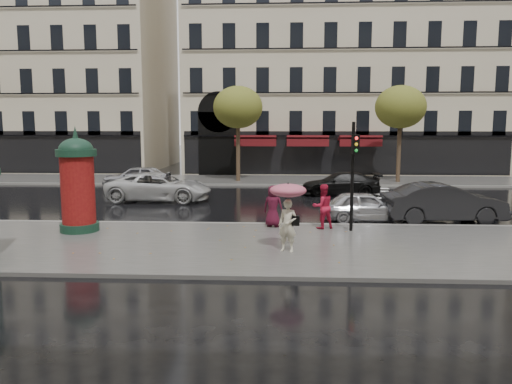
# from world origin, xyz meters

# --- Properties ---
(ground) EXTENTS (160.00, 160.00, 0.00)m
(ground) POSITION_xyz_m (0.00, 0.00, 0.00)
(ground) COLOR black
(ground) RESTS_ON ground
(near_sidewalk) EXTENTS (90.00, 7.00, 0.12)m
(near_sidewalk) POSITION_xyz_m (0.00, -0.50, 0.06)
(near_sidewalk) COLOR #474744
(near_sidewalk) RESTS_ON ground
(far_sidewalk) EXTENTS (90.00, 6.00, 0.12)m
(far_sidewalk) POSITION_xyz_m (0.00, 19.00, 0.06)
(far_sidewalk) COLOR #474744
(far_sidewalk) RESTS_ON ground
(near_kerb) EXTENTS (90.00, 0.25, 0.14)m
(near_kerb) POSITION_xyz_m (0.00, 3.00, 0.07)
(near_kerb) COLOR slate
(near_kerb) RESTS_ON ground
(far_kerb) EXTENTS (90.00, 0.25, 0.14)m
(far_kerb) POSITION_xyz_m (0.00, 16.00, 0.07)
(far_kerb) COLOR slate
(far_kerb) RESTS_ON ground
(zebra_crossing) EXTENTS (3.60, 11.75, 0.01)m
(zebra_crossing) POSITION_xyz_m (6.00, 9.60, 0.01)
(zebra_crossing) COLOR silver
(zebra_crossing) RESTS_ON ground
(bldg_far_corner) EXTENTS (26.00, 14.00, 22.90)m
(bldg_far_corner) POSITION_xyz_m (6.00, 30.00, 11.31)
(bldg_far_corner) COLOR #B7A88C
(bldg_far_corner) RESTS_ON ground
(bldg_far_left) EXTENTS (24.00, 14.00, 22.90)m
(bldg_far_left) POSITION_xyz_m (-22.00, 30.00, 11.31)
(bldg_far_left) COLOR #B7A88C
(bldg_far_left) RESTS_ON ground
(tree_far_left) EXTENTS (3.40, 3.40, 6.64)m
(tree_far_left) POSITION_xyz_m (-2.00, 18.00, 5.17)
(tree_far_left) COLOR #38281C
(tree_far_left) RESTS_ON ground
(tree_far_right) EXTENTS (3.40, 3.40, 6.64)m
(tree_far_right) POSITION_xyz_m (9.00, 18.00, 5.17)
(tree_far_right) COLOR #38281C
(tree_far_right) RESTS_ON ground
(woman_umbrella) EXTENTS (1.13, 1.13, 2.18)m
(woman_umbrella) POSITION_xyz_m (1.22, -1.37, 1.55)
(woman_umbrella) COLOR beige
(woman_umbrella) RESTS_ON near_sidewalk
(woman_red) EXTENTS (0.99, 0.89, 1.68)m
(woman_red) POSITION_xyz_m (2.58, 2.14, 0.96)
(woman_red) COLOR #B31632
(woman_red) RESTS_ON near_sidewalk
(man_burgundy) EXTENTS (0.91, 0.74, 1.60)m
(man_burgundy) POSITION_xyz_m (0.70, 2.40, 0.92)
(man_burgundy) COLOR #450D1F
(man_burgundy) RESTS_ON near_sidewalk
(morris_column) EXTENTS (1.43, 1.43, 3.86)m
(morris_column) POSITION_xyz_m (-6.42, 1.23, 1.97)
(morris_column) COLOR #133122
(morris_column) RESTS_ON near_sidewalk
(traffic_light) EXTENTS (0.28, 0.39, 4.00)m
(traffic_light) POSITION_xyz_m (3.62, 1.72, 2.54)
(traffic_light) COLOR black
(traffic_light) RESTS_ON near_sidewalk
(car_silver) EXTENTS (3.82, 1.71, 1.28)m
(car_silver) POSITION_xyz_m (4.50, 4.20, 0.64)
(car_silver) COLOR silver
(car_silver) RESTS_ON ground
(car_darkgrey) EXTENTS (5.06, 2.16, 1.62)m
(car_darkgrey) POSITION_xyz_m (7.71, 4.20, 0.81)
(car_darkgrey) COLOR black
(car_darkgrey) RESTS_ON ground
(car_white) EXTENTS (5.55, 2.72, 1.52)m
(car_white) POSITION_xyz_m (-5.43, 9.31, 0.76)
(car_white) COLOR #BEBEBE
(car_white) RESTS_ON ground
(car_black) EXTENTS (4.62, 2.14, 1.31)m
(car_black) POSITION_xyz_m (4.39, 12.13, 0.65)
(car_black) COLOR black
(car_black) RESTS_ON ground
(car_far_silver) EXTENTS (4.33, 1.86, 1.45)m
(car_far_silver) POSITION_xyz_m (-8.12, 14.43, 0.73)
(car_far_silver) COLOR #A6A6AA
(car_far_silver) RESTS_ON ground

